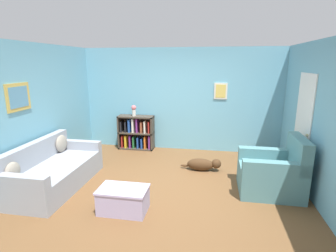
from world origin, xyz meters
TOP-DOWN VIEW (x-y plane):
  - ground_plane at (0.00, 0.00)m, footprint 14.00×14.00m
  - wall_back at (0.00, 2.25)m, footprint 5.60×0.13m
  - wall_left at (-2.55, -0.00)m, footprint 0.13×5.00m
  - wall_right at (2.55, 0.02)m, footprint 0.16×5.00m
  - couch at (-2.02, -0.35)m, footprint 0.95×1.96m
  - bookshelf at (-1.13, 2.03)m, footprint 0.92×0.33m
  - recliner_chair at (1.92, 0.10)m, footprint 1.03×0.87m
  - coffee_table at (-0.46, -0.94)m, footprint 0.74×0.47m
  - dog at (0.68, 0.85)m, footprint 0.86×0.23m
  - vase at (-1.18, 2.01)m, footprint 0.13×0.13m

SIDE VIEW (x-z plane):
  - ground_plane at x=0.00m, z-range 0.00..0.00m
  - dog at x=0.68m, z-range 0.00..0.27m
  - coffee_table at x=-0.46m, z-range 0.01..0.39m
  - couch at x=-2.02m, z-range -0.12..0.70m
  - recliner_chair at x=1.92m, z-range -0.15..0.87m
  - bookshelf at x=-1.13m, z-range -0.02..0.87m
  - vase at x=-1.18m, z-range 0.90..1.18m
  - wall_right at x=2.55m, z-range -0.01..2.59m
  - wall_back at x=0.00m, z-range 0.00..2.60m
  - wall_left at x=-2.55m, z-range 0.00..2.60m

